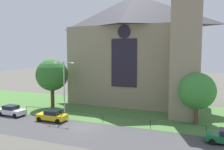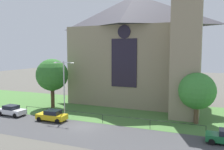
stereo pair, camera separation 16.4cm
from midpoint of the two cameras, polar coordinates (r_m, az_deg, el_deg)
The scene contains 10 objects.
ground at distance 40.02m, azimuth 0.42°, elevation -8.20°, with size 160.00×160.00×0.00m, color #56544C.
road_asphalt at distance 29.65m, azimuth -8.44°, elevation -13.25°, with size 120.00×8.00×0.01m, color #424244.
grass_verge at distance 38.22m, azimuth -0.70°, elevation -8.86°, with size 120.00×20.00×0.01m, color #477538.
church_building at distance 44.31m, azimuth 6.30°, elevation 6.51°, with size 23.20×16.20×26.00m.
iron_railing at distance 32.54m, azimuth -2.10°, elevation -9.72°, with size 26.05×0.07×1.13m.
tree_left_near at distance 41.61m, azimuth -14.05°, elevation 0.00°, with size 5.43×5.43×8.36m.
tree_right_near at distance 33.41m, azimuth 19.85°, elevation -3.64°, with size 4.87×4.87×6.84m.
streetlamp_near at distance 34.47m, azimuth -11.31°, elevation -1.68°, with size 3.37×0.26×8.24m.
parked_car_white at distance 39.19m, azimuth -22.78°, elevation -7.82°, with size 4.27×2.16×1.51m.
parked_car_yellow at distance 34.37m, azimuth -14.05°, elevation -9.41°, with size 4.26×2.14×1.51m.
Camera 2 is at (14.47, -26.06, 9.58)m, focal length 38.13 mm.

